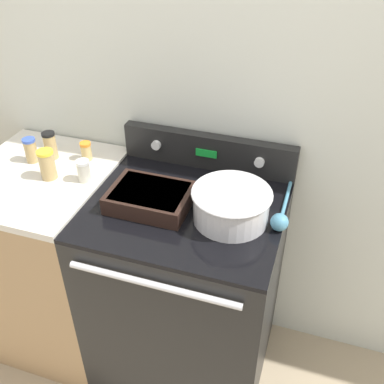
% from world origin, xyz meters
% --- Properties ---
extents(kitchen_wall, '(8.00, 0.05, 2.50)m').
position_xyz_m(kitchen_wall, '(0.00, 0.68, 1.25)').
color(kitchen_wall, silver).
rests_on(kitchen_wall, ground_plane).
extents(stove_range, '(0.74, 0.67, 0.95)m').
position_xyz_m(stove_range, '(0.00, 0.32, 0.48)').
color(stove_range, black).
rests_on(stove_range, ground_plane).
extents(control_panel, '(0.74, 0.07, 0.15)m').
position_xyz_m(control_panel, '(0.00, 0.62, 1.03)').
color(control_panel, black).
rests_on(control_panel, stove_range).
extents(side_counter, '(0.58, 0.64, 0.96)m').
position_xyz_m(side_counter, '(-0.66, 0.32, 0.48)').
color(side_counter, tan).
rests_on(side_counter, ground_plane).
extents(mixing_bowl, '(0.29, 0.29, 0.12)m').
position_xyz_m(mixing_bowl, '(0.18, 0.30, 1.02)').
color(mixing_bowl, silver).
rests_on(mixing_bowl, stove_range).
extents(casserole_dish, '(0.30, 0.23, 0.07)m').
position_xyz_m(casserole_dish, '(-0.13, 0.29, 0.99)').
color(casserole_dish, black).
rests_on(casserole_dish, stove_range).
extents(ladle, '(0.06, 0.33, 0.06)m').
position_xyz_m(ladle, '(0.36, 0.32, 0.98)').
color(ladle, teal).
rests_on(ladle, stove_range).
extents(spice_jar_white_cap, '(0.05, 0.05, 0.09)m').
position_xyz_m(spice_jar_white_cap, '(-0.44, 0.34, 1.01)').
color(spice_jar_white_cap, beige).
rests_on(spice_jar_white_cap, side_counter).
extents(spice_jar_orange_cap, '(0.05, 0.05, 0.08)m').
position_xyz_m(spice_jar_orange_cap, '(-0.51, 0.49, 1.01)').
color(spice_jar_orange_cap, tan).
rests_on(spice_jar_orange_cap, side_counter).
extents(spice_jar_yellow_cap, '(0.07, 0.07, 0.13)m').
position_xyz_m(spice_jar_yellow_cap, '(-0.58, 0.32, 1.03)').
color(spice_jar_yellow_cap, tan).
rests_on(spice_jar_yellow_cap, side_counter).
extents(spice_jar_black_cap, '(0.06, 0.06, 0.12)m').
position_xyz_m(spice_jar_black_cap, '(-0.66, 0.46, 1.03)').
color(spice_jar_black_cap, tan).
rests_on(spice_jar_black_cap, side_counter).
extents(spice_jar_blue_cap, '(0.05, 0.05, 0.11)m').
position_xyz_m(spice_jar_blue_cap, '(-0.72, 0.41, 1.02)').
color(spice_jar_blue_cap, tan).
rests_on(spice_jar_blue_cap, side_counter).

